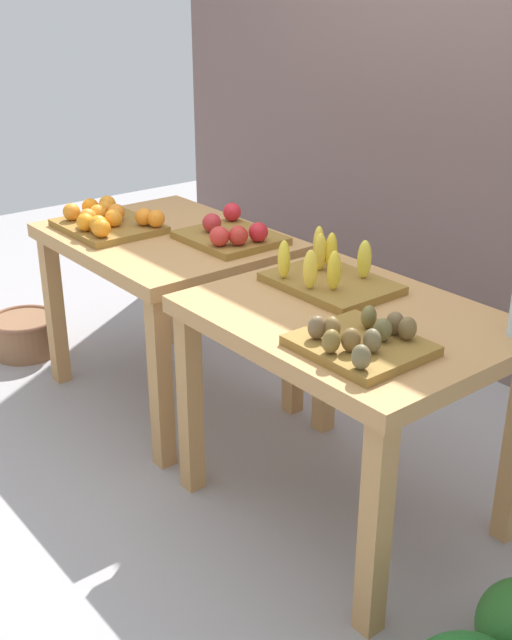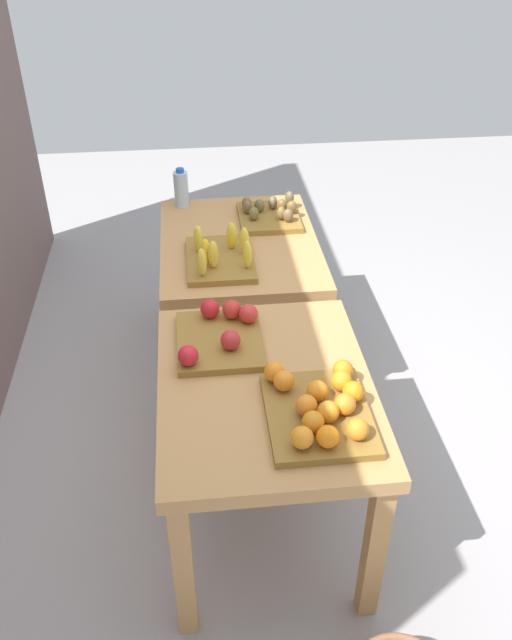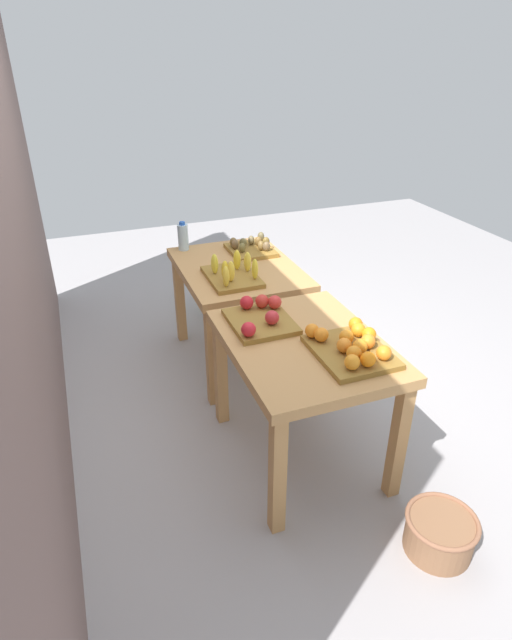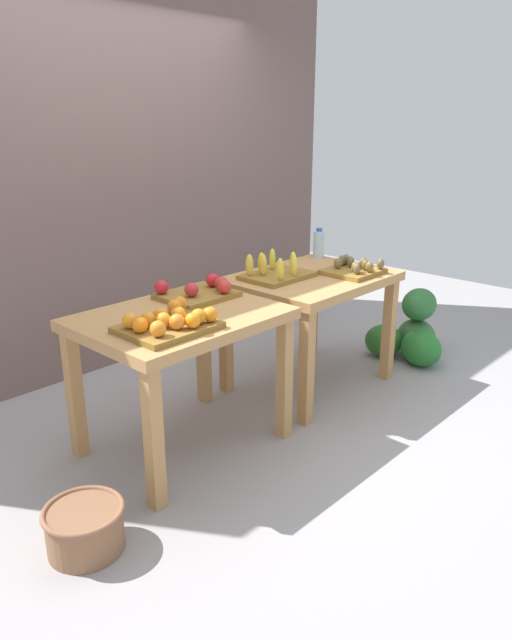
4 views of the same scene
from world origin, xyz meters
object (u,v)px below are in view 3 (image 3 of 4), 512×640
Objects in this scene: wicker_basket at (440,533)px; kiwi_bin at (251,248)px; display_table_right at (238,280)px; orange_bin at (352,347)px; water_bottle at (183,237)px; apple_bin at (261,317)px; display_table_left at (304,359)px; watermelon_pile at (233,285)px; banana_crate at (233,274)px.

kiwi_bin is at bearing 4.31° from wicker_basket.
display_table_right is 2.34× the size of orange_bin.
orange_bin is 1.27× the size of wicker_basket.
water_bottle is at bearing 14.65° from wicker_basket.
apple_bin is at bearing 170.10° from display_table_right.
apple_bin is at bearing 28.74° from display_table_left.
wicker_basket is at bearing -156.02° from apple_bin.
wicker_basket is at bearing -178.34° from watermelon_pile.
orange_bin reaches higher than display_table_right.
water_bottle is at bearing 14.24° from orange_bin.
display_table_left reaches higher than watermelon_pile.
orange_bin is (-1.32, -0.17, 0.16)m from display_table_right.
water_bottle is 0.63× the size of wicker_basket.
banana_crate is 1.94m from wicker_basket.
water_bottle is (1.77, 0.45, 0.06)m from orange_bin.
wicker_basket is at bearing -165.24° from banana_crate.
apple_bin is 1.18× the size of wicker_basket.
orange_bin is at bearing 15.76° from wicker_basket.
watermelon_pile is (0.93, -0.27, -0.47)m from display_table_right.
water_bottle is (1.56, 0.28, 0.22)m from display_table_left.
apple_bin reaches higher than kiwi_bin.
display_table_right is 2.89× the size of kiwi_bin.
watermelon_pile is (1.78, -0.41, -0.63)m from apple_bin.
display_table_left is at bearing 172.14° from kiwi_bin.
wicker_basket is (-2.41, -0.63, -0.78)m from water_bottle.
kiwi_bin is 2.31m from wicker_basket.
orange_bin is 2.03× the size of water_bottle.
wicker_basket is (-1.12, -0.50, -0.71)m from apple_bin.
watermelon_pile is at bearing -6.50° from kiwi_bin.
banana_crate is at bearing -165.62° from water_bottle.
kiwi_bin is 1.65× the size of water_bottle.
display_table_left is 1.08m from wicker_basket.
water_bottle is (0.67, 0.17, 0.06)m from banana_crate.
display_table_left is at bearing -173.02° from banana_crate.
watermelon_pile is at bearing -7.39° from display_table_left.
apple_bin is at bearing 176.44° from banana_crate.
orange_bin is at bearing -146.27° from apple_bin.
display_table_left is 2.54× the size of apple_bin.
wicker_basket is at bearing -157.62° from display_table_left.
water_bottle reaches higher than apple_bin.
water_bottle is at bearing 14.38° from banana_crate.
wicker_basket is (-2.19, -0.17, -0.71)m from kiwi_bin.
apple_bin is at bearing 166.91° from watermelon_pile.
kiwi_bin is 1.03× the size of wicker_basket.
banana_crate is 2.01× the size of water_bottle.
display_table_left is 2.98× the size of wicker_basket.
water_bottle reaches higher than display_table_left.
wicker_basket is at bearing -164.24° from orange_bin.
water_bottle is at bearing 5.87° from apple_bin.
apple_bin is 1.93m from watermelon_pile.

